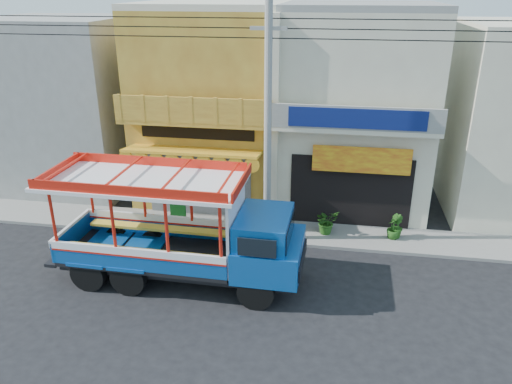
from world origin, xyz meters
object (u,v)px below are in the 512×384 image
(utility_pole, at_px, (272,108))
(potted_plant_c, at_px, (393,228))
(potted_plant_a, at_px, (327,222))
(potted_plant_b, at_px, (396,226))
(songthaew_truck, at_px, (195,232))
(green_sign, at_px, (178,214))

(utility_pole, xyz_separation_m, potted_plant_c, (4.49, 0.73, -4.49))
(potted_plant_a, bearing_deg, utility_pole, 167.61)
(utility_pole, distance_m, potted_plant_b, 6.48)
(songthaew_truck, height_order, potted_plant_b, songthaew_truck)
(potted_plant_b, xyz_separation_m, potted_plant_c, (-0.12, -0.12, -0.02))
(potted_plant_b, distance_m, potted_plant_c, 0.17)
(green_sign, relative_size, potted_plant_b, 1.10)
(songthaew_truck, distance_m, potted_plant_a, 5.68)
(utility_pole, relative_size, potted_plant_c, 32.86)
(potted_plant_b, height_order, potted_plant_c, potted_plant_b)
(utility_pole, height_order, songthaew_truck, utility_pole)
(potted_plant_a, distance_m, potted_plant_b, 2.59)
(green_sign, relative_size, potted_plant_a, 1.02)
(utility_pole, relative_size, songthaew_truck, 3.50)
(utility_pole, xyz_separation_m, potted_plant_a, (2.02, 0.76, -4.43))
(green_sign, distance_m, potted_plant_c, 8.26)
(songthaew_truck, height_order, potted_plant_c, songthaew_truck)
(utility_pole, height_order, potted_plant_a, utility_pole)
(green_sign, distance_m, potted_plant_b, 8.38)
(potted_plant_b, bearing_deg, green_sign, 56.53)
(songthaew_truck, xyz_separation_m, potted_plant_c, (6.43, 3.87, -1.24))
(utility_pole, bearing_deg, potted_plant_b, 10.56)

